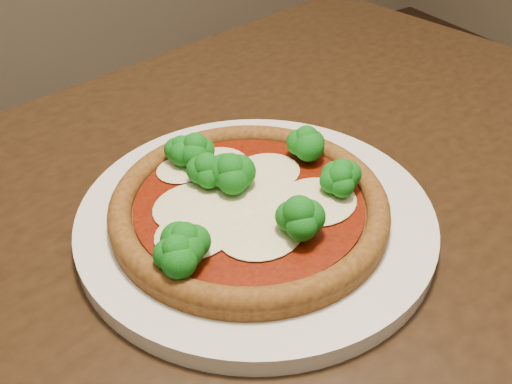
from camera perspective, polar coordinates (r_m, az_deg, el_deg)
dining_table at (r=0.60m, az=1.42°, el=-11.98°), size 1.28×1.01×0.75m
plate at (r=0.54m, az=-0.00°, el=-2.60°), size 0.33×0.33×0.02m
pizza at (r=0.52m, az=-0.76°, el=-0.84°), size 0.26×0.26×0.06m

